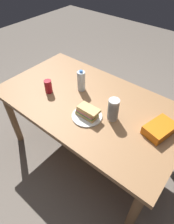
{
  "coord_description": "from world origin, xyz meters",
  "views": [
    {
      "loc": [
        0.78,
        -0.98,
        1.82
      ],
      "look_at": [
        0.11,
        -0.16,
        0.79
      ],
      "focal_mm": 30.72,
      "sensor_mm": 36.0,
      "label": 1
    }
  ],
  "objects": [
    {
      "name": "ground_plane",
      "position": [
        0.0,
        0.0,
        0.0
      ],
      "size": [
        8.0,
        8.0,
        0.0
      ],
      "primitive_type": "plane",
      "color": "#70665B"
    },
    {
      "name": "water_bottle_tall",
      "position": [
        -0.16,
        0.08,
        0.83
      ],
      "size": [
        0.07,
        0.07,
        0.2
      ],
      "color": "silver",
      "rests_on": "dining_table"
    },
    {
      "name": "dining_table",
      "position": [
        0.0,
        0.0,
        0.65
      ],
      "size": [
        1.63,
        0.93,
        0.74
      ],
      "color": "#9E7047",
      "rests_on": "ground_plane"
    },
    {
      "name": "paper_plate",
      "position": [
        0.11,
        -0.16,
        0.75
      ],
      "size": [
        0.24,
        0.24,
        0.01
      ],
      "primitive_type": "cylinder",
      "color": "white",
      "rests_on": "dining_table"
    },
    {
      "name": "sandwich",
      "position": [
        0.11,
        -0.16,
        0.79
      ],
      "size": [
        0.18,
        0.1,
        0.08
      ],
      "color": "#DBB26B",
      "rests_on": "paper_plate"
    },
    {
      "name": "soda_can_red",
      "position": [
        -0.36,
        -0.13,
        0.8
      ],
      "size": [
        0.07,
        0.07,
        0.12
      ],
      "primitive_type": "cylinder",
      "color": "maroon",
      "rests_on": "dining_table"
    },
    {
      "name": "plastic_cup_stack",
      "position": [
        0.27,
        -0.05,
        0.83
      ],
      "size": [
        0.08,
        0.08,
        0.18
      ],
      "color": "silver",
      "rests_on": "dining_table"
    },
    {
      "name": "chip_bag",
      "position": [
        0.61,
        0.05,
        0.78
      ],
      "size": [
        0.2,
        0.26,
        0.07
      ],
      "primitive_type": "cube",
      "rotation": [
        0.0,
        0.0,
        4.46
      ],
      "color": "orange",
      "rests_on": "dining_table"
    }
  ]
}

